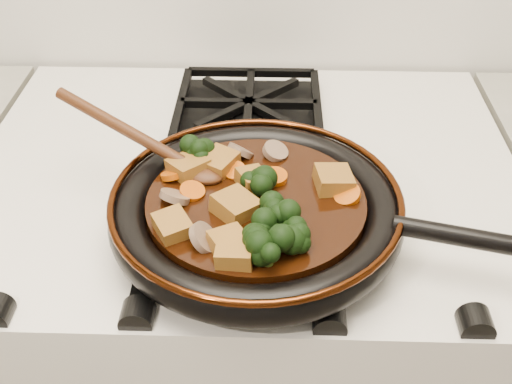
{
  "coord_description": "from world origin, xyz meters",
  "views": [
    {
      "loc": [
        0.04,
        0.96,
        1.41
      ],
      "look_at": [
        0.02,
        1.54,
        0.97
      ],
      "focal_mm": 45.0,
      "sensor_mm": 36.0,
      "label": 1
    }
  ],
  "objects": [
    {
      "name": "stove",
      "position": [
        0.0,
        1.69,
        0.45
      ],
      "size": [
        0.76,
        0.6,
        0.9
      ],
      "primitive_type": "cube",
      "color": "silver",
      "rests_on": "ground"
    },
    {
      "name": "burner_grate_front",
      "position": [
        0.0,
        1.55,
        0.91
      ],
      "size": [
        0.23,
        0.23,
        0.03
      ],
      "primitive_type": null,
      "color": "black",
      "rests_on": "stove"
    },
    {
      "name": "burner_grate_back",
      "position": [
        0.0,
        1.83,
        0.91
      ],
      "size": [
        0.23,
        0.23,
        0.03
      ],
      "primitive_type": null,
      "color": "black",
      "rests_on": "stove"
    },
    {
      "name": "skillet",
      "position": [
        0.02,
        1.54,
        0.94
      ],
      "size": [
        0.46,
        0.34,
        0.05
      ],
      "rotation": [
        0.0,
        0.0,
        -0.25
      ],
      "color": "black",
      "rests_on": "burner_grate_front"
    },
    {
      "name": "braising_sauce",
      "position": [
        0.02,
        1.54,
        0.95
      ],
      "size": [
        0.25,
        0.25,
        0.02
      ],
      "primitive_type": "cylinder",
      "color": "black",
      "rests_on": "skillet"
    },
    {
      "name": "tofu_cube_0",
      "position": [
        -0.03,
        1.6,
        0.97
      ],
      "size": [
        0.05,
        0.06,
        0.03
      ],
      "primitive_type": "cube",
      "rotation": [
        0.03,
        -0.05,
        1.05
      ],
      "color": "#8E5E20",
      "rests_on": "braising_sauce"
    },
    {
      "name": "tofu_cube_1",
      "position": [
        -0.0,
        1.46,
        0.97
      ],
      "size": [
        0.05,
        0.05,
        0.02
      ],
      "primitive_type": "cube",
      "rotation": [
        0.01,
        0.06,
        0.54
      ],
      "color": "#8E5E20",
      "rests_on": "braising_sauce"
    },
    {
      "name": "tofu_cube_2",
      "position": [
        0.11,
        1.57,
        0.97
      ],
      "size": [
        0.05,
        0.05,
        0.03
      ],
      "primitive_type": "cube",
      "rotation": [
        -0.03,
        0.09,
        0.15
      ],
      "color": "#8E5E20",
      "rests_on": "braising_sauce"
    },
    {
      "name": "tofu_cube_3",
      "position": [
        -0.0,
        1.52,
        0.97
      ],
      "size": [
        0.06,
        0.06,
        0.03
      ],
      "primitive_type": "cube",
      "rotation": [
        0.07,
        0.09,
        0.77
      ],
      "color": "#8E5E20",
      "rests_on": "braising_sauce"
    },
    {
      "name": "tofu_cube_4",
      "position": [
        0.0,
        1.45,
        0.97
      ],
      "size": [
        0.04,
        0.05,
        0.03
      ],
      "primitive_type": "cube",
      "rotation": [
        -0.05,
        -0.02,
        1.5
      ],
      "color": "#8E5E20",
      "rests_on": "braising_sauce"
    },
    {
      "name": "tofu_cube_5",
      "position": [
        -0.06,
        1.59,
        0.97
      ],
      "size": [
        0.06,
        0.06,
        0.03
      ],
      "primitive_type": "cube",
      "rotation": [
        -0.01,
        0.11,
        2.28
      ],
      "color": "#8E5E20",
      "rests_on": "braising_sauce"
    },
    {
      "name": "tofu_cube_6",
      "position": [
        -0.07,
        1.48,
        0.97
      ],
      "size": [
        0.05,
        0.05,
        0.03
      ],
      "primitive_type": "cube",
      "rotation": [
        -0.05,
        -0.07,
        2.09
      ],
      "color": "#8E5E20",
      "rests_on": "braising_sauce"
    },
    {
      "name": "tofu_cube_7",
      "position": [
        0.02,
        1.57,
        0.97
      ],
      "size": [
        0.05,
        0.05,
        0.02
      ],
      "primitive_type": "cube",
      "rotation": [
        0.11,
        0.03,
        2.06
      ],
      "color": "#8E5E20",
      "rests_on": "braising_sauce"
    },
    {
      "name": "broccoli_floret_0",
      "position": [
        -0.06,
        1.61,
        0.97
      ],
      "size": [
        0.07,
        0.07,
        0.07
      ],
      "primitive_type": null,
      "rotation": [
        -0.23,
        0.14,
        2.97
      ],
      "color": "black",
      "rests_on": "braising_sauce"
    },
    {
      "name": "broccoli_floret_1",
      "position": [
        0.02,
        1.55,
        0.97
      ],
      "size": [
        0.09,
        0.09,
        0.07
      ],
      "primitive_type": null,
      "rotation": [
        -0.04,
        0.24,
        0.57
      ],
      "color": "black",
      "rests_on": "braising_sauce"
    },
    {
      "name": "broccoli_floret_2",
      "position": [
        0.04,
        1.44,
        0.97
      ],
      "size": [
        0.09,
        0.08,
        0.06
      ],
      "primitive_type": null,
      "rotation": [
        0.12,
        0.05,
        0.93
      ],
      "color": "black",
      "rests_on": "braising_sauce"
    },
    {
      "name": "broccoli_floret_3",
      "position": [
        0.06,
        1.47,
        0.97
      ],
      "size": [
        0.06,
        0.07,
        0.07
      ],
      "primitive_type": null,
      "rotation": [
        0.01,
        -0.21,
        1.52
      ],
      "color": "black",
      "rests_on": "braising_sauce"
    },
    {
      "name": "broccoli_floret_4",
      "position": [
        0.03,
        1.47,
        0.97
      ],
      "size": [
        0.09,
        0.09,
        0.06
      ],
      "primitive_type": null,
      "rotation": [
        -0.05,
        -0.18,
        2.57
      ],
      "color": "black",
      "rests_on": "braising_sauce"
    },
    {
      "name": "broccoli_floret_5",
      "position": [
        0.04,
        1.51,
        0.97
      ],
      "size": [
        0.07,
        0.07,
        0.07
      ],
      "primitive_type": null,
      "rotation": [
        0.21,
        -0.14,
        3.08
      ],
      "color": "black",
      "rests_on": "braising_sauce"
    },
    {
      "name": "carrot_coin_0",
      "position": [
        0.04,
        1.58,
        0.96
      ],
      "size": [
        0.03,
        0.03,
        0.01
      ],
      "primitive_type": "cylinder",
      "rotation": [
        0.1,
        -0.0,
        0.0
      ],
      "color": "#BF4B05",
      "rests_on": "braising_sauce"
    },
    {
      "name": "carrot_coin_1",
      "position": [
        -0.05,
        1.55,
        0.96
      ],
      "size": [
        0.03,
        0.03,
        0.02
      ],
      "primitive_type": "cylinder",
      "rotation": [
        0.16,
        0.2,
        0.0
      ],
      "color": "#BF4B05",
      "rests_on": "braising_sauce"
    },
    {
      "name": "carrot_coin_2",
      "position": [
        -0.08,
        1.58,
        0.96
      ],
      "size": [
        0.03,
        0.03,
        0.02
      ],
      "primitive_type": "cylinder",
      "rotation": [
        -0.3,
        -0.24,
        0.0
      ],
      "color": "#BF4B05",
      "rests_on": "braising_sauce"
    },
    {
      "name": "carrot_coin_3",
      "position": [
        -0.01,
        1.59,
        0.96
      ],
      "size": [
        0.03,
        0.03,
        0.02
      ],
      "primitive_type": "cylinder",
      "rotation": [
        0.33,
        -0.17,
        0.0
      ],
      "color": "#BF4B05",
      "rests_on": "braising_sauce"
    },
    {
      "name": "carrot_coin_4",
      "position": [
        0.12,
        1.55,
        0.96
      ],
      "size": [
        0.03,
        0.03,
        0.03
      ],
      "primitive_type": "cylinder",
      "rotation": [
        0.29,
        -0.34,
        0.0
      ],
      "color": "#BF4B05",
      "rests_on": "braising_sauce"
    },
    {
      "name": "mushroom_slice_0",
      "position": [
        -0.07,
        1.54,
        0.97
      ],
      "size": [
        0.05,
        0.05,
        0.02
      ],
      "primitive_type": "cylinder",
      "rotation": [
        0.52,
        0.0,
        2.5
      ],
      "color": "#7D6048",
      "rests_on": "braising_sauce"
    },
    {
      "name": "mushroom_slice_1",
      "position": [
        -0.0,
        1.63,
        0.97
      ],
      "size": [
        0.05,
        0.05,
        0.03
      ],
      "primitive_type": "cylinder",
      "rotation": [
        0.68,
        0.0,
        2.37
      ],
      "color": "#7D6048",
      "rests_on": "braising_sauce"
    },
    {
      "name": "mushroom_slice_2",
      "position": [
        0.04,
        1.63,
        0.97
      ],
      "size": [
        0.04,
        0.04,
        0.02
      ],
      "primitive_type": "cylinder",
      "rotation": [
        0.42,
        0.0,
        1.06
      ],
      "color": "#7D6048",
      "rests_on": "braising_sauce"
    },
    {
      "name": "mushroom_slice_3",
      "position": [
        -0.04,
        1.61,
        0.97
      ],
      "size": [
        0.04,
        0.04,
        0.03
      ],
      "primitive_type": "cylinder",
      "rotation": [
        0.79,
        0.0,
        0.87
      ],
      "color": "#7D6048",
      "rests_on": "braising_sauce"
    },
    {
      "name": "mushroom_slice_4",
      "position": [
        -0.03,
        1.47,
        0.97
      ],
      "size": [
        0.03,
        0.04,
        0.03
      ],
      "primitive_type": "cylinder",
      "rotation": [
        0.86,
        0.0,
        1.51
      ],
      "color": "#7D6048",
      "rests_on": "braising_sauce"
    },
    {
      "name": "wooden_spoon",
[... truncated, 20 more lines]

